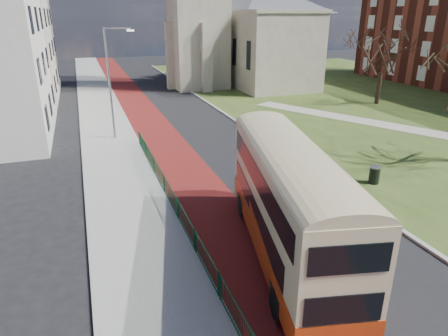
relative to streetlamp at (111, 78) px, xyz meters
name	(u,v)px	position (x,y,z in m)	size (l,w,h in m)	color
ground	(271,252)	(4.35, -18.00, -4.59)	(160.00, 160.00, 0.00)	black
road_carriageway	(185,126)	(5.85, 2.00, -4.59)	(9.00, 120.00, 0.01)	black
bus_lane	(153,129)	(3.15, 2.00, -4.59)	(3.40, 120.00, 0.01)	#591414
pavement_west	(106,132)	(-0.65, 2.00, -4.53)	(4.00, 120.00, 0.12)	gray
kerb_west	(132,130)	(1.35, 2.00, -4.53)	(0.25, 120.00, 0.13)	#999993
kerb_east	(227,115)	(10.45, 4.00, -4.53)	(0.25, 80.00, 0.13)	#999993
grass_green	(398,101)	(30.35, 4.00, -4.57)	(40.00, 80.00, 0.04)	#32491A
footpath	(447,136)	(24.35, -8.00, -4.54)	(2.20, 36.00, 0.03)	#9E998C
pedestrian_railing	(177,208)	(1.40, -14.00, -4.04)	(0.07, 24.00, 1.12)	#0E3E24
street_block_far	(2,45)	(-9.65, 20.00, 1.17)	(10.30, 16.30, 11.50)	beige
streetlamp	(111,78)	(0.00, 0.00, 0.00)	(2.13, 0.18, 8.00)	gray
bus	(288,199)	(4.69, -18.50, -2.05)	(4.76, 10.95, 4.46)	#AD3510
winter_tree_far	(384,47)	(27.26, 3.76, 1.18)	(6.24, 6.24, 8.28)	#301F18
litter_bin	(374,175)	(12.82, -13.68, -4.05)	(0.80, 0.80, 1.00)	black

